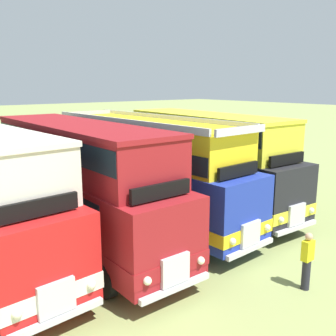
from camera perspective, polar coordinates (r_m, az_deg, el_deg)
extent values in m
plane|color=#8C9956|center=(15.02, -12.42, -10.87)|extent=(200.00, 200.00, 0.00)
cube|color=#19232D|center=(9.09, -16.87, -10.81)|extent=(2.20, 0.23, 0.90)
cube|color=silver|center=(9.55, -16.08, -17.95)|extent=(0.91, 0.17, 0.80)
cube|color=silver|center=(9.79, -15.82, -20.56)|extent=(2.30, 0.27, 0.16)
sphere|color=#EAEACC|center=(9.90, -11.19, -16.53)|extent=(0.22, 0.22, 0.22)
sphere|color=#EAEACC|center=(9.26, -21.34, -19.39)|extent=(0.22, 0.22, 0.22)
cube|color=black|center=(9.26, -18.47, -5.55)|extent=(1.90, 0.23, 0.40)
cylinder|color=black|center=(11.57, -14.38, -15.46)|extent=(0.34, 1.05, 1.04)
cylinder|color=silver|center=(11.63, -13.70, -15.27)|extent=(0.04, 0.36, 0.36)
cube|color=maroon|center=(14.31, -12.44, -4.81)|extent=(2.53, 10.37, 2.30)
cube|color=maroon|center=(14.49, -12.33, -7.07)|extent=(2.57, 10.41, 0.44)
cube|color=#19232D|center=(14.50, -13.25, -2.16)|extent=(2.56, 7.97, 0.76)
cube|color=#19232D|center=(9.98, 0.71, -8.16)|extent=(2.20, 0.11, 0.90)
cube|color=silver|center=(10.40, 1.09, -14.79)|extent=(0.90, 0.12, 0.80)
cube|color=silver|center=(10.62, 1.19, -17.25)|extent=(2.30, 0.15, 0.16)
sphere|color=#EAEACC|center=(10.93, 4.86, -13.42)|extent=(0.22, 0.22, 0.22)
sphere|color=#EAEACC|center=(9.91, -3.05, -16.27)|extent=(0.22, 0.22, 0.22)
cube|color=maroon|center=(14.10, -13.24, 2.84)|extent=(2.43, 9.47, 1.50)
cube|color=maroon|center=(13.99, -13.41, 6.16)|extent=(2.49, 9.57, 0.14)
cube|color=#19232D|center=(14.06, -13.30, 4.05)|extent=(2.47, 9.37, 0.68)
cube|color=black|center=(10.11, -1.04, -3.41)|extent=(1.90, 0.13, 0.40)
cylinder|color=black|center=(12.46, 0.29, -12.96)|extent=(0.28, 1.04, 1.04)
cylinder|color=silver|center=(12.54, 0.83, -12.78)|extent=(0.02, 0.36, 0.36)
cylinder|color=black|center=(11.31, -9.19, -15.90)|extent=(0.28, 1.04, 1.04)
cylinder|color=silver|center=(11.25, -9.88, -16.10)|extent=(0.02, 0.36, 0.36)
cylinder|color=black|center=(18.05, -13.77, -5.20)|extent=(0.28, 1.04, 1.04)
cylinder|color=silver|center=(18.11, -13.34, -5.12)|extent=(0.02, 0.36, 0.36)
cylinder|color=black|center=(17.27, -20.73, -6.45)|extent=(0.28, 1.04, 1.04)
cylinder|color=silver|center=(17.23, -21.21, -6.54)|extent=(0.02, 0.36, 0.36)
cube|color=#1E339E|center=(16.36, -2.99, -2.37)|extent=(2.88, 10.74, 2.30)
cube|color=yellow|center=(16.52, -2.97, -4.38)|extent=(2.92, 10.78, 0.44)
cube|color=#19232D|center=(16.52, -3.87, -0.09)|extent=(2.82, 8.34, 0.76)
cube|color=#19232D|center=(12.59, 11.90, -4.06)|extent=(2.20, 0.18, 0.90)
cube|color=silver|center=(12.93, 12.05, -9.48)|extent=(0.90, 0.15, 0.80)
cube|color=silver|center=(13.10, 12.06, -11.55)|extent=(2.30, 0.22, 0.16)
sphere|color=#EAEACC|center=(13.61, 14.41, -8.47)|extent=(0.22, 0.22, 0.22)
sphere|color=#EAEACC|center=(12.26, 9.49, -10.60)|extent=(0.22, 0.22, 0.22)
cube|color=yellow|center=(16.18, -3.62, 4.33)|extent=(2.75, 9.84, 1.50)
cube|color=silver|center=(12.45, 10.71, 5.46)|extent=(2.40, 0.19, 0.24)
cube|color=silver|center=(19.74, -11.44, 7.88)|extent=(2.40, 0.19, 0.24)
cube|color=silver|center=(16.84, -0.37, 7.40)|extent=(0.45, 9.75, 0.24)
cube|color=silver|center=(15.39, -7.24, 6.85)|extent=(0.45, 9.75, 0.24)
cube|color=#19232D|center=(16.22, -3.60, 3.28)|extent=(2.78, 9.74, 0.64)
cube|color=black|center=(12.69, 10.30, -0.35)|extent=(1.90, 0.19, 0.40)
cylinder|color=black|center=(14.93, 9.57, -8.75)|extent=(0.32, 1.05, 1.04)
cylinder|color=silver|center=(15.04, 9.94, -8.60)|extent=(0.03, 0.36, 0.36)
cylinder|color=black|center=(13.35, 3.12, -11.19)|extent=(0.32, 1.05, 1.04)
cylinder|color=silver|center=(13.26, 2.64, -11.36)|extent=(0.03, 0.36, 0.36)
cylinder|color=black|center=(20.07, -6.56, -3.14)|extent=(0.32, 1.05, 1.04)
cylinder|color=silver|center=(20.16, -6.21, -3.07)|extent=(0.03, 0.36, 0.36)
cylinder|color=black|center=(18.93, -12.33, -4.30)|extent=(0.32, 1.05, 1.04)
cylinder|color=silver|center=(18.87, -12.73, -4.38)|extent=(0.03, 0.36, 0.36)
cube|color=black|center=(18.16, 6.02, -0.94)|extent=(3.02, 9.81, 2.30)
cube|color=yellow|center=(18.31, 5.98, -2.77)|extent=(3.06, 9.85, 0.44)
cube|color=#19232D|center=(18.33, 5.23, 1.12)|extent=(2.92, 7.42, 0.76)
cube|color=#19232D|center=(14.89, 18.39, -1.89)|extent=(2.20, 0.22, 0.90)
cube|color=silver|center=(15.17, 18.40, -6.55)|extent=(0.91, 0.17, 0.80)
cube|color=silver|center=(15.32, 18.37, -8.35)|extent=(2.30, 0.26, 0.16)
sphere|color=#EAEACC|center=(15.88, 20.36, -5.86)|extent=(0.22, 0.22, 0.22)
sphere|color=#EAEACC|center=(14.48, 16.31, -7.32)|extent=(0.22, 0.22, 0.22)
cube|color=yellow|center=(18.01, 5.62, 5.11)|extent=(2.87, 8.91, 1.50)
cube|color=yellow|center=(17.93, 5.68, 7.71)|extent=(2.94, 9.01, 0.14)
cube|color=#19232D|center=(17.97, 5.64, 6.05)|extent=(2.91, 8.81, 0.68)
cube|color=black|center=(15.02, 17.08, 1.25)|extent=(1.90, 0.22, 0.40)
cylinder|color=black|center=(17.16, 16.10, -6.25)|extent=(0.34, 1.05, 1.04)
cylinder|color=silver|center=(17.27, 16.41, -6.15)|extent=(0.04, 0.36, 0.36)
cylinder|color=black|center=(15.50, 10.75, -7.99)|extent=(0.34, 1.05, 1.04)
cylinder|color=silver|center=(15.40, 10.36, -8.11)|extent=(0.04, 0.36, 0.36)
cylinder|color=black|center=(21.42, 2.84, -2.09)|extent=(0.34, 1.05, 1.04)
cylinder|color=silver|center=(21.51, 3.16, -2.03)|extent=(0.04, 0.36, 0.36)
cylinder|color=black|center=(20.11, -2.30, -3.04)|extent=(0.34, 1.05, 1.04)
cylinder|color=silver|center=(20.04, -2.66, -3.10)|extent=(0.04, 0.36, 0.36)
cylinder|color=#23232D|center=(12.24, 19.63, -14.57)|extent=(0.24, 0.24, 0.90)
cube|color=yellow|center=(11.93, 19.90, -11.35)|extent=(0.36, 0.22, 0.60)
sphere|color=tan|center=(11.77, 20.05, -9.47)|extent=(0.22, 0.22, 0.22)
cylinder|color=#8C704C|center=(24.75, -19.30, -0.80)|extent=(0.08, 0.08, 1.05)
cylinder|color=#8C704C|center=(26.21, -11.46, 0.36)|extent=(0.08, 0.08, 1.05)
cylinder|color=#8C704C|center=(28.12, -4.56, 1.37)|extent=(0.08, 0.08, 1.05)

